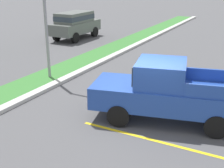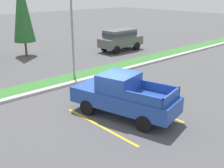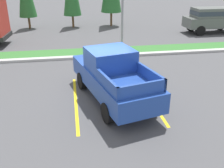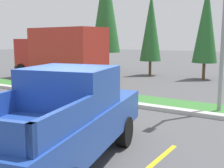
% 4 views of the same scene
% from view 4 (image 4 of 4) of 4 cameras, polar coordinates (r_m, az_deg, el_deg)
% --- Properties ---
extents(ground_plane, '(120.00, 120.00, 0.00)m').
position_cam_4_polar(ground_plane, '(7.16, -7.73, -13.28)').
color(ground_plane, '#4C4C4F').
extents(parking_line_near, '(0.12, 4.80, 0.01)m').
position_cam_4_polar(parking_line_near, '(7.55, -18.22, -12.43)').
color(parking_line_near, yellow).
rests_on(parking_line_near, ground).
extents(curb_strip, '(56.00, 0.40, 0.15)m').
position_cam_4_polar(curb_strip, '(11.22, 9.16, -4.70)').
color(curb_strip, '#B2B2AD').
rests_on(curb_strip, ground).
extents(grass_median, '(56.00, 1.80, 0.06)m').
position_cam_4_polar(grass_median, '(12.22, 11.25, -3.85)').
color(grass_median, '#387533').
rests_on(grass_median, ground).
extents(pickup_truck_main, '(3.08, 5.52, 2.10)m').
position_cam_4_polar(pickup_truck_main, '(6.18, -9.27, -6.73)').
color(pickup_truck_main, black).
rests_on(pickup_truck_main, ground).
extents(cargo_truck_distant, '(6.95, 2.91, 3.40)m').
position_cam_4_polar(cargo_truck_distant, '(19.41, -10.18, 6.27)').
color(cargo_truck_distant, black).
rests_on(cargo_truck_distant, ground).
extents(street_light, '(0.24, 1.49, 6.19)m').
position_cam_4_polar(street_light, '(11.02, 21.23, 13.22)').
color(street_light, gray).
rests_on(street_light, ground).
extents(cypress_tree_leftmost, '(2.34, 2.34, 8.99)m').
position_cam_4_polar(cypress_tree_leftmost, '(23.76, -1.26, 15.20)').
color(cypress_tree_leftmost, brown).
rests_on(cypress_tree_leftmost, ground).
extents(cypress_tree_left_inner, '(1.57, 1.57, 6.05)m').
position_cam_4_polar(cypress_tree_left_inner, '(21.60, 7.71, 11.13)').
color(cypress_tree_left_inner, brown).
rests_on(cypress_tree_left_inner, ground).
extents(cypress_tree_center, '(1.63, 1.63, 6.27)m').
position_cam_4_polar(cypress_tree_center, '(20.21, 18.14, 11.30)').
color(cypress_tree_center, brown).
rests_on(cypress_tree_center, ground).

